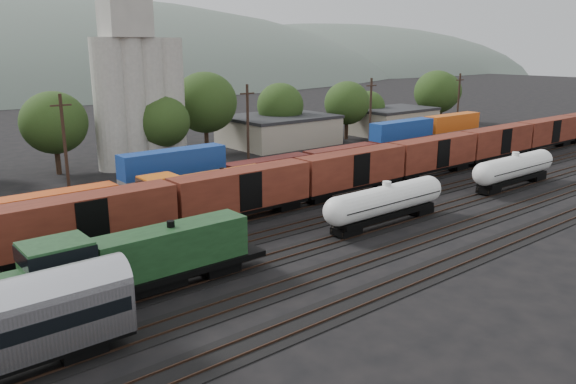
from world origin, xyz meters
TOP-DOWN VIEW (x-y plane):
  - ground at (0.00, 0.00)m, footprint 600.00×600.00m
  - tracks at (0.00, 0.00)m, footprint 180.00×33.20m
  - green_locomotive at (-17.16, -5.00)m, footprint 18.65×3.29m
  - tank_car_a at (8.86, -5.00)m, footprint 15.62×2.80m
  - tank_car_b at (32.34, -5.00)m, footprint 15.83×2.83m
  - orange_locomotive at (-2.93, 10.00)m, footprint 17.30×2.88m
  - boxcar_string at (6.83, 5.00)m, footprint 184.40×2.90m
  - container_wall at (-9.72, 15.00)m, footprint 165.75×2.60m
  - grain_silo at (3.28, 36.00)m, footprint 13.40×5.00m
  - industrial_sheds at (6.63, 35.25)m, footprint 119.38×17.26m
  - tree_band at (3.03, 36.67)m, footprint 165.38×19.94m
  - utility_poles at (0.00, 22.00)m, footprint 122.20×0.36m

SIDE VIEW (x-z plane):
  - ground at x=0.00m, z-range 0.00..0.00m
  - tracks at x=0.00m, z-range -0.05..0.15m
  - tank_car_a at x=8.86m, z-range 0.40..4.50m
  - orange_locomotive at x=-2.93m, z-range 0.31..4.64m
  - tank_car_b at x=32.34m, z-range 0.41..4.55m
  - container_wall at x=-9.72m, z-range -0.40..5.40m
  - industrial_sheds at x=6.63m, z-range 0.01..5.11m
  - green_locomotive at x=-17.16m, z-range 0.33..5.26m
  - boxcar_string at x=6.83m, z-range 1.02..5.22m
  - utility_poles at x=0.00m, z-range 0.21..12.21m
  - tree_band at x=3.03m, z-range 0.11..14.07m
  - grain_silo at x=3.28m, z-range -3.24..25.76m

